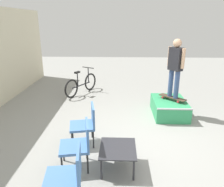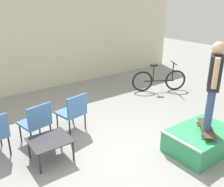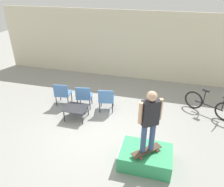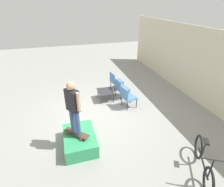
# 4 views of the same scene
# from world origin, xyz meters

# --- Properties ---
(ground_plane) EXTENTS (24.00, 24.00, 0.00)m
(ground_plane) POSITION_xyz_m (0.00, 0.00, 0.00)
(ground_plane) COLOR gray
(house_wall_back) EXTENTS (12.00, 0.06, 3.00)m
(house_wall_back) POSITION_xyz_m (0.00, 4.36, 1.50)
(house_wall_back) COLOR beige
(house_wall_back) RESTS_ON ground_plane
(skate_ramp_box) EXTENTS (1.31, 0.90, 0.46)m
(skate_ramp_box) POSITION_xyz_m (1.56, -0.83, 0.22)
(skate_ramp_box) COLOR #339E60
(skate_ramp_box) RESTS_ON ground_plane
(skateboard_on_ramp) EXTENTS (0.71, 0.71, 0.07)m
(skateboard_on_ramp) POSITION_xyz_m (1.57, -0.90, 0.51)
(skateboard_on_ramp) COLOR #473828
(skateboard_on_ramp) RESTS_ON skate_ramp_box
(person_skater) EXTENTS (0.49, 0.38, 1.60)m
(person_skater) POSITION_xyz_m (1.57, -0.90, 1.46)
(person_skater) COLOR #384C7A
(person_skater) RESTS_ON skateboard_on_ramp
(coffee_table) EXTENTS (0.73, 0.64, 0.42)m
(coffee_table) POSITION_xyz_m (-0.92, 0.61, 0.37)
(coffee_table) COLOR #2D2D33
(coffee_table) RESTS_ON ground_plane
(patio_chair_center) EXTENTS (0.61, 0.61, 0.88)m
(patio_chair_center) POSITION_xyz_m (-0.90, 1.30, 0.50)
(patio_chair_center) COLOR black
(patio_chair_center) RESTS_ON ground_plane
(patio_chair_right) EXTENTS (0.61, 0.61, 0.88)m
(patio_chair_right) POSITION_xyz_m (-0.08, 1.30, 0.50)
(patio_chair_right) COLOR black
(patio_chair_right) RESTS_ON ground_plane
(bicycle) EXTENTS (1.55, 0.91, 0.92)m
(bicycle) POSITION_xyz_m (3.35, 2.00, 0.36)
(bicycle) COLOR black
(bicycle) RESTS_ON ground_plane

